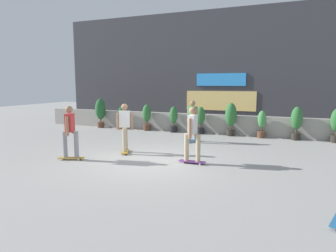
{
  "coord_description": "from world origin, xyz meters",
  "views": [
    {
      "loc": [
        3.96,
        -8.21,
        2.37
      ],
      "look_at": [
        0.0,
        1.5,
        0.9
      ],
      "focal_mm": 32.38,
      "sensor_mm": 36.0,
      "label": 1
    }
  ],
  "objects_px": {
    "potted_plant_5": "(231,117)",
    "potted_plant_8": "(336,123)",
    "skater_by_wall_right": "(192,119)",
    "skater_far_left": "(70,130)",
    "potted_plant_4": "(201,119)",
    "potted_plant_7": "(297,121)",
    "potted_plant_0": "(100,111)",
    "skater_far_right": "(192,133)",
    "potted_plant_6": "(262,123)",
    "potted_plant_1": "(122,117)",
    "potted_plant_2": "(147,116)",
    "skater_mid_plaza": "(125,126)",
    "potted_plant_3": "(174,118)"
  },
  "relations": [
    {
      "from": "potted_plant_1",
      "to": "potted_plant_8",
      "type": "xyz_separation_m",
      "value": [
        9.97,
        0.0,
        0.15
      ]
    },
    {
      "from": "skater_far_left",
      "to": "skater_far_right",
      "type": "xyz_separation_m",
      "value": [
        3.65,
        0.99,
        0.0
      ]
    },
    {
      "from": "potted_plant_2",
      "to": "skater_mid_plaza",
      "type": "bearing_deg",
      "value": -72.24
    },
    {
      "from": "potted_plant_5",
      "to": "potted_plant_8",
      "type": "bearing_deg",
      "value": 0.0
    },
    {
      "from": "potted_plant_4",
      "to": "potted_plant_6",
      "type": "height_order",
      "value": "potted_plant_4"
    },
    {
      "from": "potted_plant_5",
      "to": "potted_plant_2",
      "type": "bearing_deg",
      "value": 180.0
    },
    {
      "from": "potted_plant_4",
      "to": "potted_plant_7",
      "type": "xyz_separation_m",
      "value": [
        4.19,
        -0.0,
        0.09
      ]
    },
    {
      "from": "potted_plant_3",
      "to": "potted_plant_7",
      "type": "height_order",
      "value": "potted_plant_7"
    },
    {
      "from": "potted_plant_7",
      "to": "skater_far_left",
      "type": "bearing_deg",
      "value": -136.0
    },
    {
      "from": "potted_plant_6",
      "to": "skater_far_right",
      "type": "height_order",
      "value": "skater_far_right"
    },
    {
      "from": "potted_plant_1",
      "to": "potted_plant_3",
      "type": "distance_m",
      "value": 2.93
    },
    {
      "from": "potted_plant_1",
      "to": "potted_plant_8",
      "type": "bearing_deg",
      "value": 0.0
    },
    {
      "from": "potted_plant_1",
      "to": "skater_far_left",
      "type": "xyz_separation_m",
      "value": [
        1.93,
        -6.33,
        0.31
      ]
    },
    {
      "from": "skater_by_wall_right",
      "to": "skater_mid_plaza",
      "type": "relative_size",
      "value": 1.0
    },
    {
      "from": "potted_plant_8",
      "to": "skater_by_wall_right",
      "type": "distance_m",
      "value": 5.8
    },
    {
      "from": "skater_far_left",
      "to": "skater_mid_plaza",
      "type": "height_order",
      "value": "same"
    },
    {
      "from": "potted_plant_7",
      "to": "potted_plant_8",
      "type": "distance_m",
      "value": 1.48
    },
    {
      "from": "potted_plant_1",
      "to": "skater_mid_plaza",
      "type": "xyz_separation_m",
      "value": [
        3.02,
        -4.85,
        0.31
      ]
    },
    {
      "from": "potted_plant_5",
      "to": "potted_plant_6",
      "type": "distance_m",
      "value": 1.38
    },
    {
      "from": "potted_plant_6",
      "to": "skater_mid_plaza",
      "type": "distance_m",
      "value": 6.34
    },
    {
      "from": "potted_plant_6",
      "to": "skater_far_left",
      "type": "xyz_separation_m",
      "value": [
        -5.15,
        -6.33,
        0.3
      ]
    },
    {
      "from": "potted_plant_3",
      "to": "skater_mid_plaza",
      "type": "bearing_deg",
      "value": -88.98
    },
    {
      "from": "potted_plant_4",
      "to": "potted_plant_5",
      "type": "xyz_separation_m",
      "value": [
        1.43,
        -0.0,
        0.16
      ]
    },
    {
      "from": "potted_plant_6",
      "to": "potted_plant_5",
      "type": "bearing_deg",
      "value": -180.0
    },
    {
      "from": "potted_plant_6",
      "to": "potted_plant_0",
      "type": "bearing_deg",
      "value": -180.0
    },
    {
      "from": "skater_by_wall_right",
      "to": "potted_plant_0",
      "type": "bearing_deg",
      "value": 160.48
    },
    {
      "from": "potted_plant_4",
      "to": "skater_far_left",
      "type": "bearing_deg",
      "value": -110.52
    },
    {
      "from": "potted_plant_4",
      "to": "skater_far_right",
      "type": "distance_m",
      "value": 5.49
    },
    {
      "from": "potted_plant_8",
      "to": "skater_by_wall_right",
      "type": "bearing_deg",
      "value": -158.93
    },
    {
      "from": "potted_plant_0",
      "to": "potted_plant_3",
      "type": "bearing_deg",
      "value": 0.0
    },
    {
      "from": "skater_far_right",
      "to": "potted_plant_0",
      "type": "bearing_deg",
      "value": 142.33
    },
    {
      "from": "potted_plant_0",
      "to": "skater_far_right",
      "type": "distance_m",
      "value": 8.73
    },
    {
      "from": "potted_plant_4",
      "to": "skater_mid_plaza",
      "type": "relative_size",
      "value": 0.76
    },
    {
      "from": "potted_plant_0",
      "to": "skater_mid_plaza",
      "type": "distance_m",
      "value": 6.51
    },
    {
      "from": "potted_plant_7",
      "to": "potted_plant_3",
      "type": "bearing_deg",
      "value": 180.0
    },
    {
      "from": "skater_by_wall_right",
      "to": "skater_mid_plaza",
      "type": "height_order",
      "value": "same"
    },
    {
      "from": "potted_plant_0",
      "to": "skater_far_right",
      "type": "bearing_deg",
      "value": -37.67
    },
    {
      "from": "potted_plant_2",
      "to": "skater_by_wall_right",
      "type": "relative_size",
      "value": 0.78
    },
    {
      "from": "skater_far_right",
      "to": "potted_plant_5",
      "type": "bearing_deg",
      "value": 88.49
    },
    {
      "from": "skater_by_wall_right",
      "to": "skater_far_left",
      "type": "bearing_deg",
      "value": -121.72
    },
    {
      "from": "skater_by_wall_right",
      "to": "potted_plant_3",
      "type": "bearing_deg",
      "value": 127.91
    },
    {
      "from": "potted_plant_8",
      "to": "potted_plant_2",
      "type": "bearing_deg",
      "value": 180.0
    },
    {
      "from": "potted_plant_5",
      "to": "skater_by_wall_right",
      "type": "height_order",
      "value": "skater_by_wall_right"
    },
    {
      "from": "potted_plant_3",
      "to": "potted_plant_5",
      "type": "relative_size",
      "value": 0.84
    },
    {
      "from": "potted_plant_6",
      "to": "skater_by_wall_right",
      "type": "height_order",
      "value": "skater_by_wall_right"
    },
    {
      "from": "potted_plant_0",
      "to": "skater_far_left",
      "type": "bearing_deg",
      "value": -62.76
    },
    {
      "from": "potted_plant_0",
      "to": "potted_plant_2",
      "type": "relative_size",
      "value": 1.18
    },
    {
      "from": "potted_plant_7",
      "to": "skater_by_wall_right",
      "type": "relative_size",
      "value": 0.83
    },
    {
      "from": "skater_by_wall_right",
      "to": "skater_far_left",
      "type": "distance_m",
      "value": 4.99
    },
    {
      "from": "potted_plant_5",
      "to": "skater_mid_plaza",
      "type": "distance_m",
      "value": 5.56
    }
  ]
}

